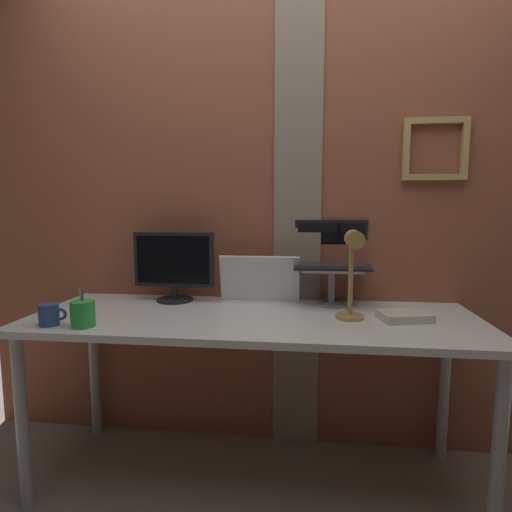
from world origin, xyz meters
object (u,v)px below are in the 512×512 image
object	(u,v)px
whiteboard_panel	(260,279)
monitor	(174,263)
pen_cup	(83,314)
desk_lamp	(353,265)
coffee_mug	(50,315)
laptop	(331,253)

from	to	relation	value
whiteboard_panel	monitor	bearing A→B (deg)	-175.74
whiteboard_panel	pen_cup	xyz separation A→B (m)	(-0.65, -0.51, -0.06)
desk_lamp	pen_cup	bearing A→B (deg)	-169.63
desk_lamp	coffee_mug	size ratio (longest dim) A/B	3.32
monitor	laptop	distance (m)	0.78
desk_lamp	pen_cup	size ratio (longest dim) A/B	2.52
monitor	pen_cup	distance (m)	0.54
whiteboard_panel	coffee_mug	distance (m)	0.94
desk_lamp	coffee_mug	world-z (taller)	desk_lamp
whiteboard_panel	pen_cup	world-z (taller)	whiteboard_panel
whiteboard_panel	coffee_mug	bearing A→B (deg)	-147.34
monitor	pen_cup	size ratio (longest dim) A/B	2.66
laptop	whiteboard_panel	size ratio (longest dim) A/B	0.91
desk_lamp	coffee_mug	xyz separation A→B (m)	(-1.20, -0.19, -0.19)
monitor	laptop	xyz separation A→B (m)	(0.78, 0.07, 0.05)
pen_cup	laptop	bearing A→B (deg)	28.42
laptop	whiteboard_panel	world-z (taller)	laptop
whiteboard_panel	pen_cup	distance (m)	0.82
laptop	whiteboard_panel	xyz separation A→B (m)	(-0.35, -0.03, -0.13)
monitor	desk_lamp	bearing A→B (deg)	-18.38
whiteboard_panel	coffee_mug	xyz separation A→B (m)	(-0.79, -0.51, -0.07)
laptop	pen_cup	distance (m)	1.15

